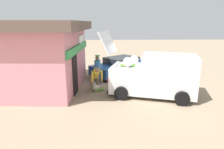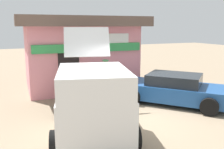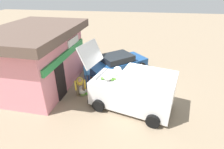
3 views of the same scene
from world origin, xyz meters
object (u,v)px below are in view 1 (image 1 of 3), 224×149
at_px(storefront_bar, 46,54).
at_px(paint_bucket, 101,72).
at_px(delivery_van, 155,75).
at_px(unloaded_banana_pile, 96,87).
at_px(parked_sedan, 121,66).
at_px(vendor_standing, 98,68).
at_px(customer_bending, 96,76).

bearing_deg(storefront_bar, paint_bucket, -46.73).
distance_m(delivery_van, unloaded_banana_pile, 3.11).
xyz_separation_m(delivery_van, parked_sedan, (3.95, 1.30, -0.42)).
bearing_deg(storefront_bar, unloaded_banana_pile, -101.53).
bearing_deg(delivery_van, unloaded_banana_pile, 74.33).
bearing_deg(paint_bucket, parked_sedan, -90.87).
distance_m(storefront_bar, paint_bucket, 4.18).
bearing_deg(vendor_standing, unloaded_banana_pile, 173.53).
distance_m(vendor_standing, paint_bucket, 2.50).
height_order(storefront_bar, paint_bucket, storefront_bar).
relative_size(storefront_bar, vendor_standing, 3.58).
distance_m(storefront_bar, unloaded_banana_pile, 3.12).
bearing_deg(vendor_standing, customer_bending, 177.31).
height_order(storefront_bar, unloaded_banana_pile, storefront_bar).
relative_size(storefront_bar, paint_bucket, 16.31).
height_order(storefront_bar, parked_sedan, storefront_bar).
bearing_deg(unloaded_banana_pile, storefront_bar, 78.47).
distance_m(customer_bending, paint_bucket, 3.60).
xyz_separation_m(vendor_standing, paint_bucket, (2.36, -0.11, -0.80)).
bearing_deg(paint_bucket, vendor_standing, 177.23).
bearing_deg(vendor_standing, parked_sedan, -32.57).
relative_size(unloaded_banana_pile, paint_bucket, 2.08).
xyz_separation_m(storefront_bar, paint_bucket, (2.63, -2.80, -1.65)).
xyz_separation_m(delivery_van, vendor_standing, (1.61, 2.80, -0.01)).
xyz_separation_m(parked_sedan, vendor_standing, (-2.34, 1.50, 0.41)).
bearing_deg(delivery_van, vendor_standing, 60.11).
relative_size(storefront_bar, customer_bending, 4.49).
height_order(vendor_standing, unloaded_banana_pile, vendor_standing).
distance_m(customer_bending, unloaded_banana_pile, 0.75).
height_order(storefront_bar, delivery_van, storefront_bar).
relative_size(vendor_standing, customer_bending, 1.25).
xyz_separation_m(delivery_van, paint_bucket, (3.97, 2.69, -0.81)).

